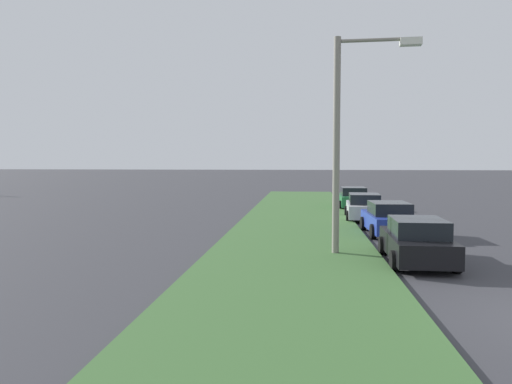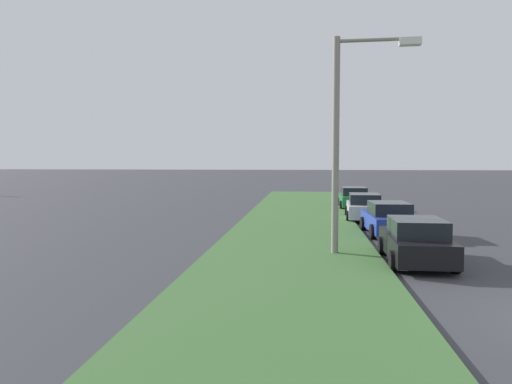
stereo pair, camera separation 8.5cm
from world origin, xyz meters
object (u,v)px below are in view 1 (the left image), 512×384
parked_car_silver (364,207)px  parked_car_green (353,198)px  streetlight (347,129)px  parked_car_blue (389,219)px  parked_car_black (417,241)px

parked_car_silver → parked_car_green: size_ratio=1.02×
streetlight → parked_car_blue: bearing=-23.8°
parked_car_blue → streetlight: bearing=154.0°
parked_car_blue → streetlight: (-5.22, 2.30, 3.67)m
parked_car_blue → parked_car_silver: bearing=2.6°
parked_car_black → parked_car_green: size_ratio=1.01×
parked_car_blue → parked_car_silver: 5.43m
parked_car_black → streetlight: bearing=67.7°
parked_car_blue → parked_car_silver: (5.41, 0.46, 0.00)m
parked_car_black → streetlight: (0.95, 2.19, 3.67)m
parked_car_black → parked_car_silver: (11.59, 0.34, 0.00)m
parked_car_black → parked_car_silver: 11.59m
parked_car_green → parked_car_blue: bearing=-178.1°
parked_car_black → parked_car_green: bearing=2.2°
parked_car_silver → parked_car_green: 6.51m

